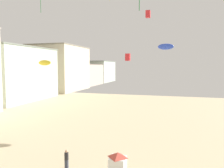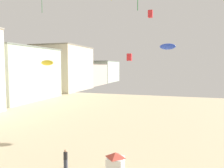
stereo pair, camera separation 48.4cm
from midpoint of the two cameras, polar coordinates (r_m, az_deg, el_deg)
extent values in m
cube|color=#B7C6B2|center=(61.12, -24.81, 2.33)|extent=(14.13, 20.30, 13.10)
cube|color=slate|center=(61.27, -25.02, 8.60)|extent=(14.41, 20.71, 0.30)
cube|color=beige|center=(80.66, -13.56, 3.91)|extent=(14.52, 20.14, 15.44)
cube|color=gray|center=(80.96, -13.66, 9.48)|extent=(14.81, 20.55, 0.30)
cube|color=#C6B29E|center=(101.08, -7.07, 2.38)|extent=(11.28, 17.75, 9.31)
cube|color=slate|center=(101.01, -7.10, 5.10)|extent=(11.51, 18.10, 0.30)
cube|color=#B7C6B2|center=(120.76, -3.07, 3.20)|extent=(10.76, 21.34, 11.16)
cube|color=slate|center=(120.76, -3.08, 5.92)|extent=(10.98, 21.77, 0.30)
cube|color=#383D4C|center=(19.76, -12.51, -19.80)|extent=(0.28, 0.18, 0.80)
cylinder|color=#262628|center=(19.48, -12.55, -17.93)|extent=(0.34, 0.34, 0.60)
sphere|color=tan|center=(19.32, -12.57, -16.78)|extent=(0.24, 0.24, 0.24)
cube|color=white|center=(16.27, 0.58, -20.21)|extent=(1.10, 1.10, 1.00)
pyramid|color=#D14C3D|center=(16.00, 0.58, -18.02)|extent=(1.10, 1.10, 0.35)
cube|color=red|center=(41.18, 9.04, 17.59)|extent=(0.79, 0.79, 1.25)
ellipsoid|color=yellow|center=(40.35, -17.50, 5.32)|extent=(2.46, 0.68, 0.95)
ellipsoid|color=blue|center=(33.93, 13.45, 9.47)|extent=(2.32, 0.64, 0.90)
cylinder|color=#277C35|center=(17.02, 6.30, 20.84)|extent=(0.05, 0.05, 1.41)
cylinder|color=#277C35|center=(27.83, -18.63, 18.73)|extent=(0.05, 0.05, 1.46)
cube|color=red|center=(32.30, 3.71, 7.00)|extent=(0.67, 0.67, 1.05)
camera|label=1|loc=(0.24, -90.63, -0.05)|focal=35.00mm
camera|label=2|loc=(0.24, 89.37, 0.05)|focal=35.00mm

